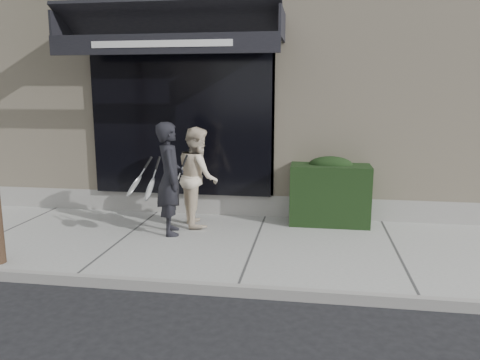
# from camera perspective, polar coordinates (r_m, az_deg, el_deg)

# --- Properties ---
(ground) EXTENTS (80.00, 80.00, 0.00)m
(ground) POSITION_cam_1_polar(r_m,az_deg,el_deg) (6.96, 1.80, -8.64)
(ground) COLOR black
(ground) RESTS_ON ground
(sidewalk) EXTENTS (20.00, 3.00, 0.12)m
(sidewalk) POSITION_cam_1_polar(r_m,az_deg,el_deg) (6.94, 1.81, -8.18)
(sidewalk) COLOR gray
(sidewalk) RESTS_ON ground
(curb) EXTENTS (20.00, 0.10, 0.14)m
(curb) POSITION_cam_1_polar(r_m,az_deg,el_deg) (5.50, -0.26, -13.29)
(curb) COLOR gray
(curb) RESTS_ON ground
(building_facade) EXTENTS (14.30, 8.04, 5.64)m
(building_facade) POSITION_cam_1_polar(r_m,az_deg,el_deg) (11.50, 5.01, 12.90)
(building_facade) COLOR beige
(building_facade) RESTS_ON ground
(hedge) EXTENTS (1.30, 0.70, 1.14)m
(hedge) POSITION_cam_1_polar(r_m,az_deg,el_deg) (7.94, 10.88, -1.43)
(hedge) COLOR black
(hedge) RESTS_ON sidewalk
(pedestrian_front) EXTENTS (0.83, 0.92, 1.74)m
(pedestrian_front) POSITION_cam_1_polar(r_m,az_deg,el_deg) (7.25, -8.56, 0.15)
(pedestrian_front) COLOR black
(pedestrian_front) RESTS_ON sidewalk
(pedestrian_back) EXTENTS (0.87, 1.02, 1.63)m
(pedestrian_back) POSITION_cam_1_polar(r_m,az_deg,el_deg) (7.70, -5.17, 0.44)
(pedestrian_back) COLOR beige
(pedestrian_back) RESTS_ON sidewalk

